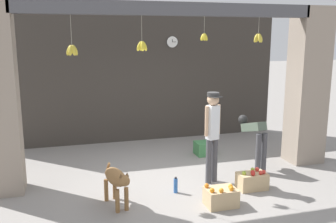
% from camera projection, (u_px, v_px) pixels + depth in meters
% --- Properties ---
extents(ground_plane, '(60.00, 60.00, 0.00)m').
position_uv_depth(ground_plane, '(174.00, 180.00, 7.24)').
color(ground_plane, gray).
extents(shop_back_wall, '(7.46, 0.12, 3.33)m').
position_uv_depth(shop_back_wall, '(141.00, 78.00, 9.73)').
color(shop_back_wall, '#38332D').
rests_on(shop_back_wall, ground_plane).
extents(shop_pillar_right, '(0.70, 0.60, 3.33)m').
position_uv_depth(shop_pillar_right, '(307.00, 87.00, 8.03)').
color(shop_pillar_right, gray).
rests_on(shop_pillar_right, ground_plane).
extents(storefront_awning, '(5.56, 0.25, 0.94)m').
position_uv_depth(storefront_awning, '(172.00, 10.00, 6.72)').
color(storefront_awning, '#4C4C51').
extents(dog, '(0.41, 0.92, 0.68)m').
position_uv_depth(dog, '(117.00, 179.00, 6.03)').
color(dog, olive).
rests_on(dog, ground_plane).
extents(shopkeeper, '(0.33, 0.30, 1.73)m').
position_uv_depth(shopkeeper, '(212.00, 130.00, 6.93)').
color(shopkeeper, '#424247').
rests_on(shopkeeper, ground_plane).
extents(worker_stooping, '(0.31, 0.83, 1.08)m').
position_uv_depth(worker_stooping, '(255.00, 136.00, 7.66)').
color(worker_stooping, '#424247').
rests_on(worker_stooping, ground_plane).
extents(fruit_crate_oranges, '(0.50, 0.38, 0.37)m').
position_uv_depth(fruit_crate_oranges, '(221.00, 197.00, 6.12)').
color(fruit_crate_oranges, tan).
rests_on(fruit_crate_oranges, ground_plane).
extents(fruit_crate_apples, '(0.52, 0.33, 0.37)m').
position_uv_depth(fruit_crate_apples, '(252.00, 180.00, 6.79)').
color(fruit_crate_apples, tan).
rests_on(fruit_crate_apples, ground_plane).
extents(produce_box_green, '(0.41, 0.40, 0.30)m').
position_uv_depth(produce_box_green, '(204.00, 148.00, 8.75)').
color(produce_box_green, '#42844C').
rests_on(produce_box_green, ground_plane).
extents(water_bottle, '(0.07, 0.07, 0.29)m').
position_uv_depth(water_bottle, '(176.00, 185.00, 6.63)').
color(water_bottle, '#2D60AD').
rests_on(water_bottle, ground_plane).
extents(wall_clock, '(0.30, 0.03, 0.30)m').
position_uv_depth(wall_clock, '(172.00, 42.00, 9.70)').
color(wall_clock, black).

